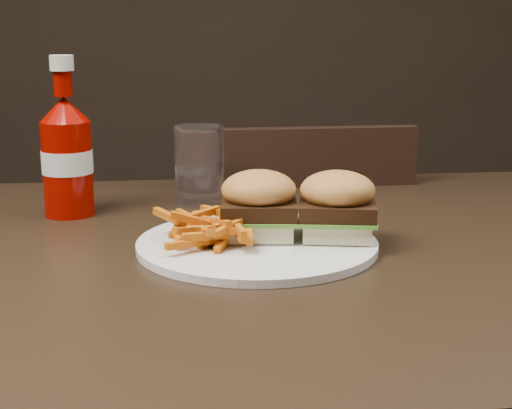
{
  "coord_description": "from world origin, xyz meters",
  "views": [
    {
      "loc": [
        -0.02,
        -0.86,
        1.01
      ],
      "look_at": [
        0.08,
        0.0,
        0.8
      ],
      "focal_mm": 55.0,
      "sensor_mm": 36.0,
      "label": 1
    }
  ],
  "objects": [
    {
      "name": "ketchup_bottle",
      "position": [
        -0.15,
        0.18,
        0.81
      ],
      "size": [
        0.08,
        0.08,
        0.13
      ],
      "primitive_type": "cylinder",
      "rotation": [
        0.0,
        0.0,
        -0.24
      ],
      "color": "#860700",
      "rests_on": "dining_table"
    },
    {
      "name": "sandwich_half_a",
      "position": [
        0.09,
        0.01,
        0.77
      ],
      "size": [
        0.08,
        0.08,
        0.02
      ],
      "primitive_type": "cube",
      "rotation": [
        0.0,
        0.0,
        -0.11
      ],
      "color": "beige",
      "rests_on": "plate"
    },
    {
      "name": "chair_far",
      "position": [
        0.19,
        0.5,
        0.43
      ],
      "size": [
        0.39,
        0.39,
        0.04
      ],
      "primitive_type": "cube",
      "rotation": [
        0.0,
        0.0,
        3.15
      ],
      "color": "black",
      "rests_on": "ground"
    },
    {
      "name": "plate",
      "position": [
        0.08,
        -0.01,
        0.76
      ],
      "size": [
        0.28,
        0.28,
        0.01
      ],
      "primitive_type": "cylinder",
      "color": "white",
      "rests_on": "dining_table"
    },
    {
      "name": "fries_pile",
      "position": [
        0.03,
        -0.0,
        0.78
      ],
      "size": [
        0.12,
        0.12,
        0.04
      ],
      "primitive_type": null,
      "rotation": [
        0.0,
        0.0,
        -0.18
      ],
      "color": "#C65115",
      "rests_on": "plate"
    },
    {
      "name": "tumbler",
      "position": [
        0.03,
        0.23,
        0.81
      ],
      "size": [
        0.08,
        0.08,
        0.11
      ],
      "primitive_type": "cylinder",
      "rotation": [
        0.0,
        0.0,
        0.18
      ],
      "color": "white",
      "rests_on": "dining_table"
    },
    {
      "name": "dining_table",
      "position": [
        0.0,
        0.0,
        0.73
      ],
      "size": [
        1.2,
        0.8,
        0.04
      ],
      "primitive_type": "cube",
      "color": "black",
      "rests_on": "ground"
    },
    {
      "name": "sandwich_half_b",
      "position": [
        0.18,
        -0.0,
        0.77
      ],
      "size": [
        0.09,
        0.09,
        0.02
      ],
      "primitive_type": "cube",
      "rotation": [
        0.0,
        0.0,
        -0.19
      ],
      "color": "beige",
      "rests_on": "plate"
    }
  ]
}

